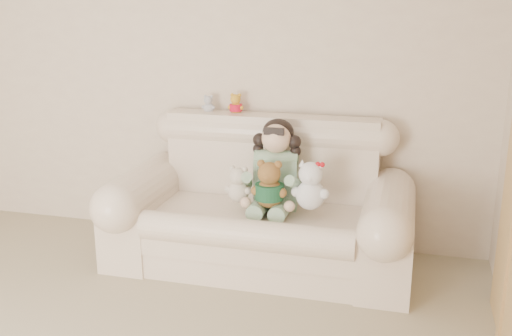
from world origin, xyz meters
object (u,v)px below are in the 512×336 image
at_px(brown_teddy, 269,180).
at_px(white_cat, 311,180).
at_px(seated_child, 276,164).
at_px(cream_teddy, 239,181).
at_px(sofa, 260,197).

xyz_separation_m(brown_teddy, white_cat, (0.27, 0.04, 0.01)).
height_order(brown_teddy, white_cat, white_cat).
xyz_separation_m(seated_child, brown_teddy, (0.01, -0.23, -0.05)).
height_order(seated_child, cream_teddy, seated_child).
bearing_deg(white_cat, cream_teddy, 156.03).
height_order(seated_child, brown_teddy, seated_child).
bearing_deg(sofa, cream_teddy, -141.98).
distance_m(sofa, seated_child, 0.26).
distance_m(sofa, cream_teddy, 0.21).
bearing_deg(cream_teddy, seated_child, 14.27).
bearing_deg(seated_child, sofa, -147.02).
bearing_deg(seated_child, cream_teddy, -147.73).
relative_size(brown_teddy, cream_teddy, 1.27).
height_order(white_cat, cream_teddy, white_cat).
xyz_separation_m(seated_child, white_cat, (0.28, -0.19, -0.04)).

